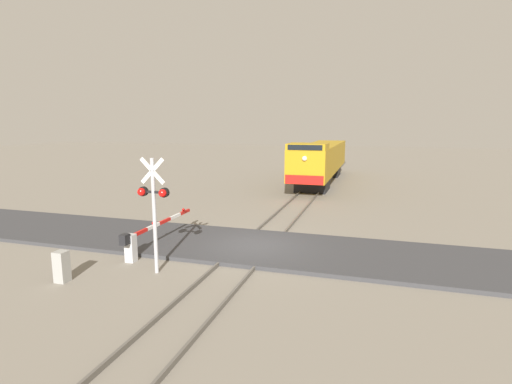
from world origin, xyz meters
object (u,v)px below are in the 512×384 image
(locomotive, at_px, (321,160))
(crossing_signal, at_px, (154,202))
(crossing_gate, at_px, (141,238))
(utility_cabinet, at_px, (62,267))

(locomotive, height_order, crossing_signal, crossing_signal)
(locomotive, xyz_separation_m, crossing_signal, (-2.61, -24.13, 0.54))
(crossing_signal, height_order, crossing_gate, crossing_signal)
(utility_cabinet, bearing_deg, crossing_gate, 70.93)
(crossing_gate, xyz_separation_m, utility_cabinet, (-1.08, -3.14, -0.21))
(utility_cabinet, bearing_deg, locomotive, 78.46)
(crossing_signal, height_order, utility_cabinet, crossing_signal)
(locomotive, xyz_separation_m, crossing_gate, (-4.18, -22.66, -1.33))
(utility_cabinet, bearing_deg, crossing_signal, 32.06)
(crossing_gate, bearing_deg, utility_cabinet, -109.07)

